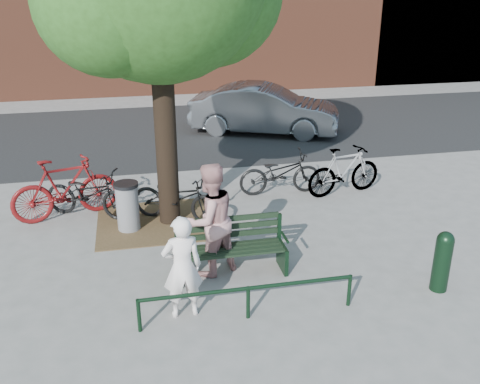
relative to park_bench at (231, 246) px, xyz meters
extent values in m
plane|color=gray|center=(0.00, -0.08, -0.48)|extent=(90.00, 90.00, 0.00)
cube|color=brown|center=(-1.00, 2.12, -0.47)|extent=(2.40, 2.00, 0.02)
cube|color=black|center=(0.00, 8.42, -0.47)|extent=(40.00, 7.00, 0.01)
cube|color=black|center=(-0.84, -0.08, -0.25)|extent=(0.06, 0.52, 0.45)
cube|color=black|center=(-0.84, 0.15, 0.19)|extent=(0.06, 0.06, 0.44)
cylinder|color=black|center=(-0.84, -0.18, 0.15)|extent=(0.04, 0.36, 0.04)
cube|color=black|center=(0.84, -0.08, -0.25)|extent=(0.06, 0.52, 0.45)
cube|color=black|center=(0.84, 0.15, 0.19)|extent=(0.06, 0.06, 0.44)
cylinder|color=black|center=(0.84, -0.18, 0.15)|extent=(0.04, 0.36, 0.04)
cube|color=black|center=(0.00, -0.08, -0.03)|extent=(1.64, 0.46, 0.04)
cube|color=black|center=(0.00, 0.15, 0.26)|extent=(1.64, 0.03, 0.47)
cylinder|color=black|center=(-1.50, -1.28, -0.23)|extent=(0.06, 0.06, 0.50)
cylinder|color=black|center=(0.00, -1.28, -0.23)|extent=(0.06, 0.06, 0.50)
cylinder|color=black|center=(1.50, -1.28, -0.23)|extent=(0.06, 0.06, 0.50)
cylinder|color=black|center=(0.00, -1.28, 0.00)|extent=(3.00, 0.06, 0.06)
cylinder|color=black|center=(-0.80, 2.12, 1.42)|extent=(0.40, 0.40, 3.80)
sphere|color=#244A17|center=(-1.60, 1.72, 3.62)|extent=(2.40, 2.40, 2.40)
imported|color=white|center=(-0.87, -1.01, 0.29)|extent=(0.58, 0.40, 1.53)
imported|color=tan|center=(-0.31, 0.07, 0.45)|extent=(1.12, 1.02, 1.85)
cylinder|color=black|center=(3.02, -1.16, -0.06)|extent=(0.26, 0.26, 0.85)
sphere|color=black|center=(3.02, -1.16, 0.37)|extent=(0.26, 0.26, 0.26)
cylinder|color=gray|center=(-1.59, 1.92, -0.04)|extent=(0.42, 0.42, 0.88)
cylinder|color=black|center=(-1.59, 1.92, 0.43)|extent=(0.46, 0.46, 0.06)
imported|color=black|center=(-2.33, 2.68, 0.01)|extent=(1.94, 1.42, 0.97)
imported|color=#5B0D0D|center=(-2.76, 2.72, 0.14)|extent=(2.15, 1.13, 1.24)
imported|color=black|center=(-0.65, 2.12, 0.01)|extent=(1.93, 1.52, 0.98)
imported|color=gray|center=(3.04, 2.76, 0.06)|extent=(1.85, 0.85, 1.07)
imported|color=black|center=(1.69, 3.07, 0.00)|extent=(1.82, 0.66, 0.95)
imported|color=slate|center=(2.54, 7.83, 0.25)|extent=(4.65, 3.12, 1.45)
camera|label=1|loc=(-1.40, -7.42, 4.02)|focal=40.00mm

